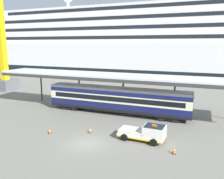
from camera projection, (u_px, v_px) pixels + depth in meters
The scene contains 10 objects.
ground_plane at pixel (86, 144), 25.32m from camera, with size 400.00×400.00×0.00m, color slate.
cruise_ship at pixel (210, 45), 69.53m from camera, with size 173.56×24.85×31.06m.
platform_canopy at pixel (118, 77), 35.50m from camera, with size 41.22×5.63×6.02m.
train_carriage at pixel (117, 99), 35.79m from camera, with size 22.23×2.81×4.11m.
service_truck at pixel (146, 132), 25.89m from camera, with size 5.30×2.46×2.02m.
traffic_cone_near at pixel (50, 131), 28.16m from camera, with size 0.36×0.36×0.65m.
traffic_cone_mid at pixel (90, 130), 28.37m from camera, with size 0.36×0.36×0.65m.
traffic_cone_far at pixel (174, 151), 22.92m from camera, with size 0.36×0.36×0.70m.
dockside_crane at pixel (2, 20), 51.82m from camera, with size 14.49×4.40×51.44m.
quay_bollard at pixel (154, 135), 26.41m from camera, with size 0.48×0.48×0.96m.
Camera 1 is at (11.31, -21.02, 10.69)m, focal length 37.33 mm.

